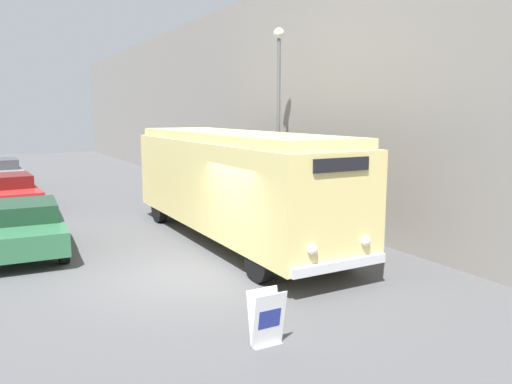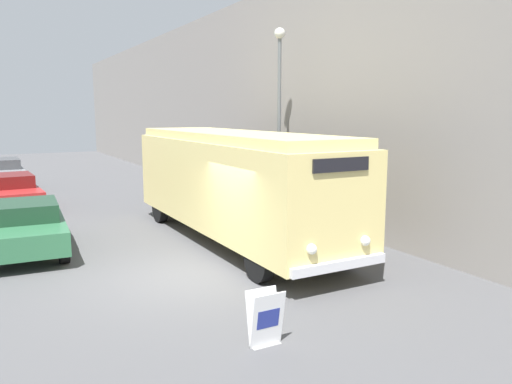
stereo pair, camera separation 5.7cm
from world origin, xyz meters
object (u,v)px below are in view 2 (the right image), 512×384
(vintage_bus, at_px, (234,180))
(sign_board, at_px, (265,319))
(streetlamp, at_px, (279,99))
(parked_car_near, at_px, (26,227))
(parked_car_mid, at_px, (11,191))
(parked_car_far, at_px, (1,173))

(vintage_bus, bearing_deg, sign_board, -111.87)
(streetlamp, bearing_deg, vintage_bus, -147.37)
(streetlamp, bearing_deg, parked_car_near, -179.37)
(streetlamp, relative_size, parked_car_mid, 1.46)
(sign_board, bearing_deg, parked_car_far, 98.49)
(vintage_bus, xyz_separation_m, parked_car_near, (-5.46, 1.52, -1.08))
(parked_car_near, bearing_deg, parked_car_mid, 93.66)
(sign_board, distance_m, parked_car_near, 8.31)
(streetlamp, relative_size, parked_car_far, 1.34)
(parked_car_near, bearing_deg, streetlamp, 4.03)
(vintage_bus, height_order, parked_car_mid, vintage_bus)
(streetlamp, distance_m, parked_car_far, 15.63)
(streetlamp, xyz_separation_m, parked_car_far, (-8.12, 12.91, -3.41))
(vintage_bus, xyz_separation_m, parked_car_far, (-5.61, 14.52, -1.02))
(vintage_bus, bearing_deg, streetlamp, 32.63)
(parked_car_near, bearing_deg, sign_board, -65.82)
(parked_car_far, bearing_deg, vintage_bus, -70.12)
(streetlamp, bearing_deg, parked_car_mid, 139.44)
(vintage_bus, distance_m, sign_board, 6.87)
(sign_board, bearing_deg, vintage_bus, 68.13)
(parked_car_mid, relative_size, parked_car_far, 0.92)
(parked_car_near, distance_m, parked_car_far, 13.00)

